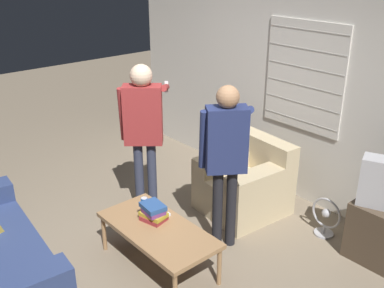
% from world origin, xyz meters
% --- Properties ---
extents(ground_plane, '(16.00, 16.00, 0.00)m').
position_xyz_m(ground_plane, '(0.00, 0.00, 0.00)').
color(ground_plane, '#7F705B').
extents(wall_back, '(5.20, 0.08, 2.55)m').
position_xyz_m(wall_back, '(0.01, 2.03, 1.28)').
color(wall_back, silver).
rests_on(wall_back, ground_plane).
extents(armchair_beige, '(0.87, 0.91, 0.81)m').
position_xyz_m(armchair_beige, '(0.10, 1.30, 0.33)').
color(armchair_beige, '#C6B289').
rests_on(armchair_beige, ground_plane).
extents(coffee_table, '(1.18, 0.57, 0.42)m').
position_xyz_m(coffee_table, '(0.27, -0.05, 0.38)').
color(coffee_table, '#9E754C').
rests_on(coffee_table, ground_plane).
extents(person_left_standing, '(0.53, 0.79, 1.68)m').
position_xyz_m(person_left_standing, '(-0.61, 0.45, 1.07)').
color(person_left_standing, '#33384C').
rests_on(person_left_standing, ground_plane).
extents(person_right_standing, '(0.54, 0.72, 1.64)m').
position_xyz_m(person_right_standing, '(0.41, 0.65, 1.03)').
color(person_right_standing, black).
rests_on(person_right_standing, ground_plane).
extents(book_stack, '(0.26, 0.22, 0.16)m').
position_xyz_m(book_stack, '(0.15, -0.00, 0.50)').
color(book_stack, maroon).
rests_on(book_stack, coffee_table).
extents(soda_can, '(0.07, 0.07, 0.13)m').
position_xyz_m(soda_can, '(-0.06, 0.04, 0.48)').
color(soda_can, '#194C9E').
rests_on(soda_can, coffee_table).
extents(spare_remote, '(0.06, 0.13, 0.02)m').
position_xyz_m(spare_remote, '(0.17, 0.10, 0.43)').
color(spare_remote, white).
rests_on(spare_remote, coffee_table).
extents(floor_fan, '(0.33, 0.20, 0.42)m').
position_xyz_m(floor_fan, '(0.98, 1.55, 0.20)').
color(floor_fan, '#A8A8AD').
rests_on(floor_fan, ground_plane).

